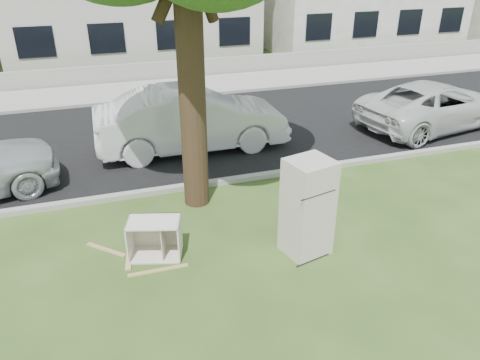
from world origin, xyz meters
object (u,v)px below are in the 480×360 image
object	(u,v)px
fridge	(308,208)
car_right	(435,105)
car_center	(192,120)
cabinet	(155,238)

from	to	relation	value
fridge	car_right	bearing A→B (deg)	22.95
fridge	car_center	world-z (taller)	fridge
cabinet	car_right	world-z (taller)	car_right
cabinet	car_center	world-z (taller)	car_center
car_center	car_right	world-z (taller)	car_center
fridge	cabinet	size ratio (longest dim) A/B	1.97
fridge	cabinet	bearing A→B (deg)	151.70
car_right	cabinet	bearing A→B (deg)	103.91
cabinet	car_center	xyz separation A→B (m)	(1.74, 4.65, 0.48)
cabinet	fridge	bearing A→B (deg)	1.59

